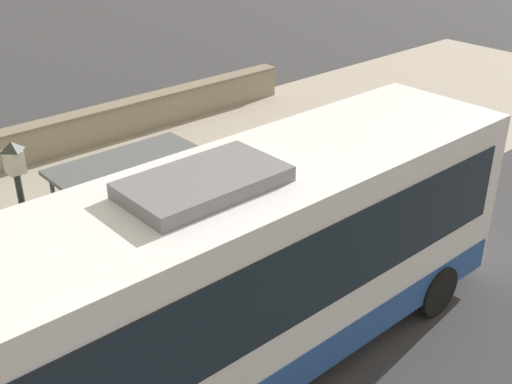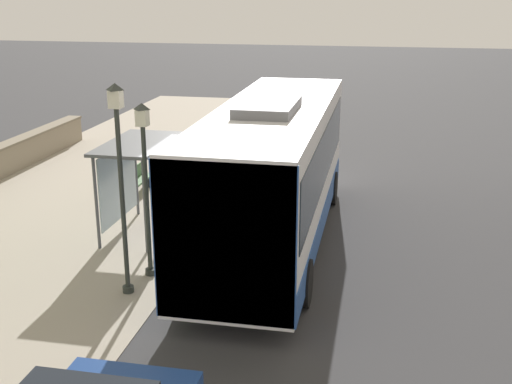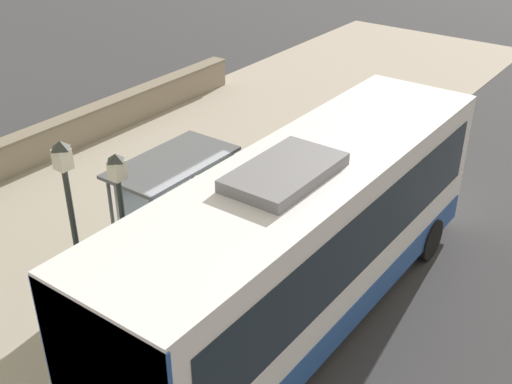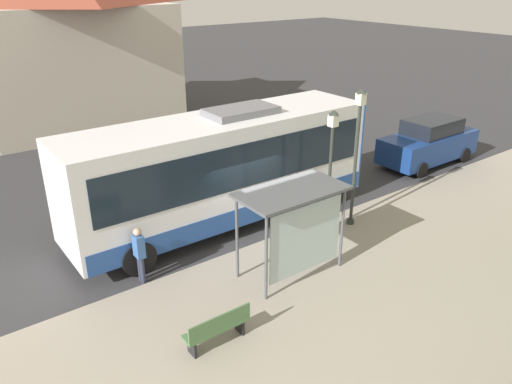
# 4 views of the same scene
# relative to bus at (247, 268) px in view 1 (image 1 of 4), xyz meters

# --- Properties ---
(ground_plane) EXTENTS (120.00, 120.00, 0.00)m
(ground_plane) POSITION_rel_bus_xyz_m (-1.76, -0.00, -1.95)
(ground_plane) COLOR #353538
(ground_plane) RESTS_ON ground
(sidewalk_plaza) EXTENTS (9.00, 44.00, 0.02)m
(sidewalk_plaza) POSITION_rel_bus_xyz_m (-6.26, -0.00, -1.94)
(sidewalk_plaza) COLOR #9E9384
(sidewalk_plaza) RESTS_ON ground
(bus) EXTENTS (2.67, 10.10, 3.78)m
(bus) POSITION_rel_bus_xyz_m (0.00, 0.00, 0.00)
(bus) COLOR white
(bus) RESTS_ON ground
(bus_shelter) EXTENTS (1.56, 2.92, 2.48)m
(bus_shelter) POSITION_rel_bus_xyz_m (-3.71, 0.17, 0.08)
(bus_shelter) COLOR #515459
(bus_shelter) RESTS_ON ground
(pedestrian) EXTENTS (0.34, 0.22, 1.61)m
(pedestrian) POSITION_rel_bus_xyz_m (-1.58, 3.65, -1.01)
(pedestrian) COLOR #2D3347
(pedestrian) RESTS_ON ground
(bench) EXTENTS (0.40, 1.56, 0.88)m
(bench) POSITION_rel_bus_xyz_m (-4.91, 3.37, -1.47)
(bench) COLOR #4C7247
(bench) RESTS_ON ground
(street_lamp_near) EXTENTS (0.28, 0.28, 3.95)m
(street_lamp_near) POSITION_rel_bus_xyz_m (-2.41, -2.36, 0.41)
(street_lamp_near) COLOR #2D332D
(street_lamp_near) RESTS_ON ground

